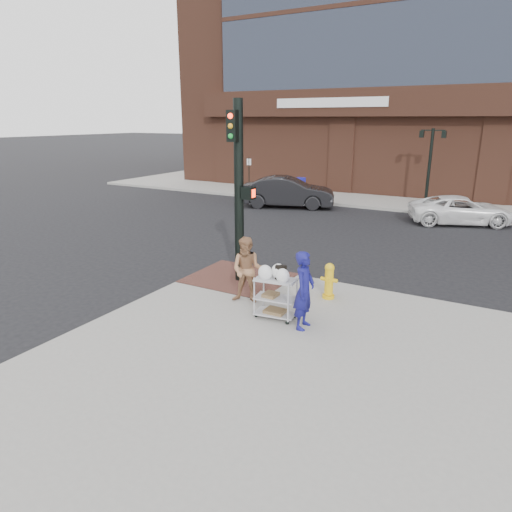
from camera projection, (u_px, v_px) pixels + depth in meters
The scene contains 14 objects.
ground at pixel (240, 296), 12.39m from camera, with size 220.00×220.00×0.00m, color black.
brick_curb_ramp at pixel (239, 278), 13.38m from camera, with size 2.80×2.40×0.01m, color #492922.
lamp_post at pixel (430, 158), 24.02m from camera, with size 1.32×0.22×4.00m.
parking_sign at pixel (249, 175), 28.54m from camera, with size 0.05×0.05×2.20m, color black.
traffic_signal_pole at pixel (239, 187), 12.44m from camera, with size 0.61×0.51×5.00m.
woman_blue at pixel (304, 290), 9.97m from camera, with size 0.64×0.42×1.77m, color navy.
pedestrian_tan at pixel (247, 270), 11.41m from camera, with size 0.82×0.64×1.69m, color #9E6D4A.
sedan_dark at pixel (287, 192), 24.64m from camera, with size 1.74×4.99×1.65m, color black.
minivan_white at pixel (461, 210), 20.77m from camera, with size 2.09×4.54×1.26m, color white.
utility_cart at pixel (275, 294), 10.55m from camera, with size 1.00×0.64×1.30m.
fire_hydrant at pixel (329, 280), 11.75m from camera, with size 0.45×0.31×0.95m.
newsbox_red at pixel (292, 188), 26.99m from camera, with size 0.47×0.42×1.12m, color red.
newsbox_yellow at pixel (295, 187), 27.66m from camera, with size 0.40×0.36×0.96m, color yellow.
newsbox_blue at pixel (300, 187), 26.99m from camera, with size 0.48×0.44×1.15m, color #1C1EBA.
Camera 1 is at (6.06, -9.84, 4.64)m, focal length 32.00 mm.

